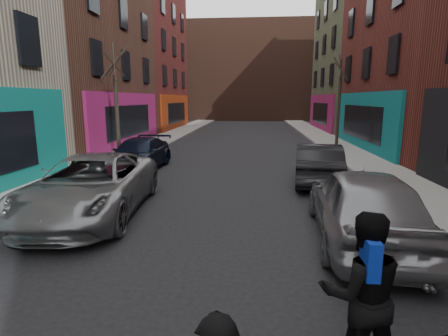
% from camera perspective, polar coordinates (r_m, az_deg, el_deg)
% --- Properties ---
extents(sidewalk_left, '(2.50, 84.00, 0.13)m').
position_cam_1_polar(sidewalk_left, '(30.42, -8.46, 5.35)').
color(sidewalk_left, gray).
rests_on(sidewalk_left, ground).
extents(sidewalk_right, '(2.50, 84.00, 0.13)m').
position_cam_1_polar(sidewalk_right, '(30.09, 15.47, 5.01)').
color(sidewalk_right, gray).
rests_on(sidewalk_right, ground).
extents(building_far, '(40.00, 10.00, 14.00)m').
position_cam_1_polar(building_far, '(55.58, 4.32, 15.21)').
color(building_far, '#47281E').
rests_on(building_far, ground).
extents(tree_left_far, '(2.00, 2.00, 6.50)m').
position_cam_1_polar(tree_left_far, '(18.79, -17.24, 11.54)').
color(tree_left_far, black).
rests_on(tree_left_far, sidewalk_left).
extents(tree_right_far, '(2.00, 2.00, 6.80)m').
position_cam_1_polar(tree_right_far, '(24.05, 18.36, 11.66)').
color(tree_right_far, black).
rests_on(tree_right_far, sidewalk_right).
extents(parked_left_far, '(3.15, 5.99, 1.61)m').
position_cam_1_polar(parked_left_far, '(10.17, -20.82, -2.67)').
color(parked_left_far, gray).
rests_on(parked_left_far, ground).
extents(parked_left_end, '(2.15, 4.86, 1.39)m').
position_cam_1_polar(parked_left_end, '(16.00, -13.76, 2.20)').
color(parked_left_end, black).
rests_on(parked_left_end, ground).
extents(parked_right_far, '(2.38, 5.12, 1.70)m').
position_cam_1_polar(parked_right_far, '(8.26, 21.75, -5.54)').
color(parked_right_far, gray).
rests_on(parked_right_far, ground).
extents(parked_right_end, '(2.14, 4.69, 1.49)m').
position_cam_1_polar(parked_right_end, '(13.56, 15.10, 0.76)').
color(parked_right_end, black).
rests_on(parked_right_end, ground).
extents(pedestrian, '(0.95, 0.75, 1.94)m').
position_cam_1_polar(pedestrian, '(4.43, 21.51, -18.54)').
color(pedestrian, black).
rests_on(pedestrian, ground).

